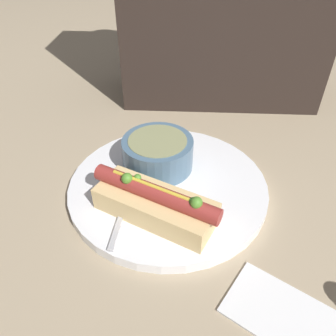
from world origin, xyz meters
The scene contains 6 objects.
ground_plane centered at (0.00, 0.00, 0.00)m, with size 4.00×4.00×0.00m, color tan.
dinner_plate centered at (0.00, 0.00, 0.01)m, with size 0.29×0.29×0.01m.
hot_dog centered at (-0.01, -0.07, 0.04)m, with size 0.17×0.12×0.06m.
soup_bowl centered at (-0.02, 0.04, 0.04)m, with size 0.11×0.11×0.05m.
spoon centered at (-0.05, 0.00, 0.02)m, with size 0.03×0.18×0.01m.
napkin centered at (0.14, -0.19, 0.00)m, with size 0.15×0.13×0.01m.
Camera 1 is at (0.02, -0.37, 0.34)m, focal length 35.00 mm.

